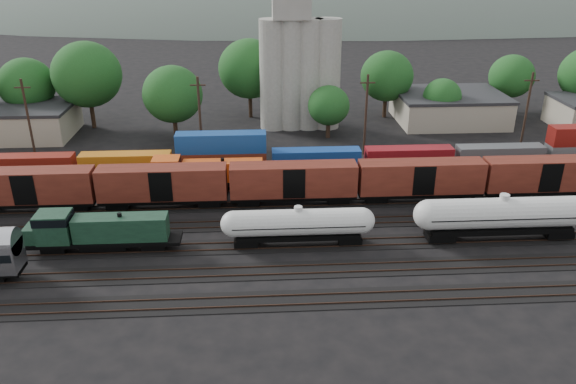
{
  "coord_description": "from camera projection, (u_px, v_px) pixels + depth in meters",
  "views": [
    {
      "loc": [
        -4.05,
        -56.32,
        28.99
      ],
      "look_at": [
        -0.55,
        2.0,
        3.0
      ],
      "focal_mm": 35.0,
      "sensor_mm": 36.0,
      "label": 1
    }
  ],
  "objects": [
    {
      "name": "tank_car_a",
      "position": [
        298.0,
        224.0,
        57.8
      ],
      "size": [
        15.96,
        2.86,
        4.18
      ],
      "color": "silver",
      "rests_on": "ground"
    },
    {
      "name": "tree_band",
      "position": [
        260.0,
        79.0,
        94.71
      ],
      "size": [
        163.48,
        22.45,
        14.5
      ],
      "color": "black",
      "rests_on": "ground"
    },
    {
      "name": "tracks",
      "position": [
        294.0,
        223.0,
        63.35
      ],
      "size": [
        180.0,
        33.2,
        0.2
      ],
      "color": "black",
      "rests_on": "ground"
    },
    {
      "name": "utility_poles",
      "position": [
        284.0,
        115.0,
        80.91
      ],
      "size": [
        122.2,
        0.36,
        12.0
      ],
      "color": "black",
      "rests_on": "ground"
    },
    {
      "name": "boxcar_string",
      "position": [
        228.0,
        182.0,
        66.26
      ],
      "size": [
        153.6,
        2.9,
        4.2
      ],
      "color": "black",
      "rests_on": "ground"
    },
    {
      "name": "industrial_sheds",
      "position": [
        319.0,
        114.0,
        94.85
      ],
      "size": [
        119.38,
        17.26,
        5.1
      ],
      "color": "#9E937F",
      "rests_on": "ground"
    },
    {
      "name": "ground",
      "position": [
        294.0,
        223.0,
        63.37
      ],
      "size": [
        600.0,
        600.0,
        0.0
      ],
      "primitive_type": "plane",
      "color": "black"
    },
    {
      "name": "distant_hills",
      "position": [
        304.0,
        41.0,
        310.17
      ],
      "size": [
        860.0,
        286.0,
        130.0
      ],
      "color": "#59665B",
      "rests_on": "ground"
    },
    {
      "name": "orange_locomotive",
      "position": [
        200.0,
        173.0,
        70.91
      ],
      "size": [
        16.74,
        2.79,
        4.18
      ],
      "color": "black",
      "rests_on": "ground"
    },
    {
      "name": "grain_silo",
      "position": [
        299.0,
        61.0,
        91.81
      ],
      "size": [
        13.4,
        5.0,
        29.0
      ],
      "color": "gray",
      "rests_on": "ground"
    },
    {
      "name": "container_wall",
      "position": [
        378.0,
        155.0,
        76.75
      ],
      "size": [
        179.68,
        2.6,
        5.8
      ],
      "color": "black",
      "rests_on": "ground"
    },
    {
      "name": "tank_car_b",
      "position": [
        502.0,
        215.0,
        58.81
      ],
      "size": [
        18.81,
        3.37,
        4.93
      ],
      "color": "silver",
      "rests_on": "ground"
    },
    {
      "name": "green_locomotive",
      "position": [
        94.0,
        230.0,
        56.72
      ],
      "size": [
        15.64,
        2.76,
        4.14
      ],
      "color": "black",
      "rests_on": "ground"
    }
  ]
}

